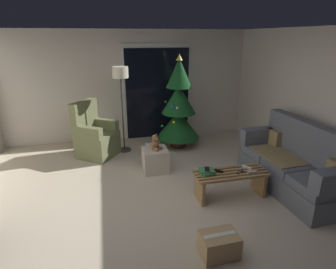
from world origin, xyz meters
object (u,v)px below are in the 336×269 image
remote_silver (252,172)px  book_stack (207,172)px  remote_graphite (240,172)px  teddy_bear_chestnut (155,143)px  cell_phone (207,169)px  cardboard_box_taped_mid_floor (219,245)px  couch (294,165)px  armchair (95,137)px  coffee_table (230,180)px  remote_white (247,167)px  ottoman (155,160)px  teddy_bear_cream_by_tree (148,150)px  remote_black (218,171)px  floor_lamp (121,81)px  christmas_tree (179,108)px

remote_silver → book_stack: bearing=79.4°
remote_graphite → teddy_bear_chestnut: (-1.08, 1.14, 0.12)m
cell_phone → cardboard_box_taped_mid_floor: bearing=-85.7°
remote_silver → cell_phone: 0.69m
couch → armchair: (-3.12, 2.08, 0.00)m
coffee_table → remote_white: bearing=14.3°
couch → remote_silver: (-0.79, -0.09, 0.03)m
coffee_table → ottoman: (-0.95, 1.12, -0.06)m
coffee_table → teddy_bear_cream_by_tree: bearing=118.2°
cell_phone → coffee_table: bearing=9.4°
book_stack → cardboard_box_taped_mid_floor: book_stack is taller
coffee_table → armchair: size_ratio=0.97×
remote_graphite → ottoman: remote_graphite is taller
remote_black → remote_silver: size_ratio=1.00×
remote_white → floor_lamp: 2.96m
remote_white → remote_silver: size_ratio=1.00×
remote_black → cardboard_box_taped_mid_floor: remote_black is taller
remote_black → christmas_tree: 2.18m
christmas_tree → remote_white: bearing=-76.0°
coffee_table → teddy_bear_chestnut: bearing=130.4°
ottoman → christmas_tree: bearing=55.9°
armchair → teddy_bear_chestnut: 1.46m
couch → teddy_bear_chestnut: size_ratio=6.91×
remote_white → floor_lamp: floor_lamp is taller
remote_white → ottoman: (-1.26, 1.05, -0.22)m
remote_graphite → ottoman: 1.60m
cardboard_box_taped_mid_floor → armchair: bearing=113.4°
christmas_tree → ottoman: 1.46m
floor_lamp → remote_silver: bearing=-52.9°
floor_lamp → teddy_bear_cream_by_tree: (0.45, -0.40, -1.38)m
remote_silver → christmas_tree: christmas_tree is taller
coffee_table → ottoman: ottoman is taller
armchair → floor_lamp: 1.26m
remote_graphite → teddy_bear_chestnut: bearing=4.6°
couch → coffee_table: (-1.10, -0.01, -0.12)m
couch → remote_silver: couch is taller
ottoman → armchair: bearing=137.8°
cardboard_box_taped_mid_floor → christmas_tree: bearing=82.8°
christmas_tree → teddy_bear_chestnut: (-0.72, -1.08, -0.34)m
cell_phone → armchair: 2.63m
remote_white → teddy_bear_chestnut: bearing=-72.4°
floor_lamp → coffee_table: bearing=-57.2°
remote_graphite → christmas_tree: size_ratio=0.08×
book_stack → remote_graphite: bearing=-7.9°
coffee_table → ottoman: 1.48m
coffee_table → teddy_bear_chestnut: 1.49m
ottoman → remote_graphite: bearing=-46.7°
cell_phone → floor_lamp: bearing=134.1°
book_stack → floor_lamp: 2.64m
cell_phone → couch: bearing=16.2°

